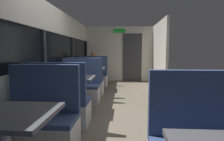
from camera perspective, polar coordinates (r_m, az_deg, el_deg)
The scene contains 14 objects.
ground_plane at distance 3.81m, azimuth 0.84°, elevation -13.63°, with size 3.30×9.20×0.02m, color #665B4C.
carriage_window_panel_left at distance 3.93m, azimuth -20.81°, elevation 3.27°, with size 0.09×8.48×2.30m.
carriage_end_bulkhead at distance 7.78m, azimuth 2.75°, elevation 5.13°, with size 2.90×0.11×2.30m.
carriage_aisle_panel_right at distance 6.70m, azimuth 14.63°, elevation 4.87°, with size 0.08×2.40×2.30m, color beige.
dining_table_near_window at distance 1.94m, azimuth -30.99°, elevation -14.07°, with size 0.90×0.70×0.74m.
bench_near_window_facing_entry at distance 2.61m, azimuth -21.57°, elevation -15.66°, with size 0.95×0.50×1.10m.
dining_table_mid_window at distance 3.87m, azimuth -12.46°, elevation -3.50°, with size 0.90×0.70×0.74m.
bench_mid_window_facing_end at distance 3.29m, azimuth -15.73°, elevation -10.88°, with size 0.95×0.50×1.10m.
bench_mid_window_facing_entry at distance 4.59m, azimuth -9.96°, elevation -5.88°, with size 0.95×0.50×1.10m.
dining_table_far_window at distance 5.97m, azimuth -6.72°, elevation -0.02°, with size 0.90×0.70×0.74m.
bench_far_window_facing_end at distance 5.34m, azimuth -8.01°, elevation -4.15°, with size 0.95×0.50×1.10m.
bench_far_window_facing_entry at distance 6.70m, azimuth -5.63°, elevation -2.02°, with size 0.95×0.50×1.10m.
seated_passenger at distance 6.60m, azimuth -5.74°, elevation -0.31°, with size 0.47×0.55×1.26m.
coffee_cup_primary at distance 6.07m, azimuth -7.53°, elevation 1.45°, with size 0.07×0.07×0.09m.
Camera 1 is at (0.17, -3.58, 1.28)m, focal length 29.04 mm.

